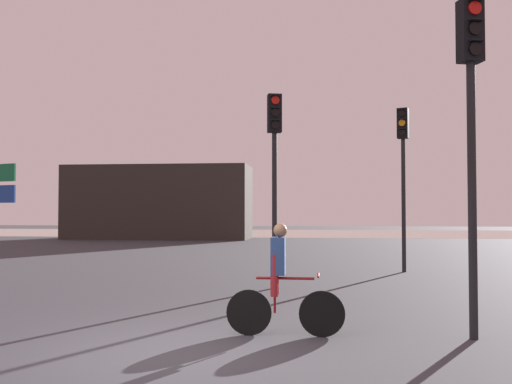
{
  "coord_description": "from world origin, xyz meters",
  "views": [
    {
      "loc": [
        1.82,
        -6.98,
        1.8
      ],
      "look_at": [
        0.5,
        5.0,
        2.2
      ],
      "focal_mm": 40.0,
      "sensor_mm": 36.0,
      "label": 1
    }
  ],
  "objects_px": {
    "traffic_light_near_right": "(471,104)",
    "traffic_light_center": "(275,153)",
    "traffic_light_far_right": "(403,159)",
    "cyclist": "(281,279)",
    "distant_building": "(159,202)"
  },
  "relations": [
    {
      "from": "traffic_light_far_right",
      "to": "cyclist",
      "type": "height_order",
      "value": "traffic_light_far_right"
    },
    {
      "from": "traffic_light_far_right",
      "to": "traffic_light_near_right",
      "type": "bearing_deg",
      "value": 107.46
    },
    {
      "from": "traffic_light_center",
      "to": "cyclist",
      "type": "bearing_deg",
      "value": 81.95
    },
    {
      "from": "traffic_light_near_right",
      "to": "cyclist",
      "type": "xyz_separation_m",
      "value": [
        -2.71,
        -0.09,
        -2.51
      ]
    },
    {
      "from": "traffic_light_center",
      "to": "traffic_light_far_right",
      "type": "relative_size",
      "value": 0.94
    },
    {
      "from": "traffic_light_near_right",
      "to": "traffic_light_center",
      "type": "height_order",
      "value": "traffic_light_near_right"
    },
    {
      "from": "traffic_light_center",
      "to": "cyclist",
      "type": "distance_m",
      "value": 5.57
    },
    {
      "from": "distant_building",
      "to": "traffic_light_near_right",
      "type": "distance_m",
      "value": 30.25
    },
    {
      "from": "traffic_light_near_right",
      "to": "cyclist",
      "type": "relative_size",
      "value": 2.82
    },
    {
      "from": "distant_building",
      "to": "traffic_light_far_right",
      "type": "xyz_separation_m",
      "value": [
        12.76,
        -18.7,
        1.0
      ]
    },
    {
      "from": "traffic_light_near_right",
      "to": "traffic_light_center",
      "type": "relative_size",
      "value": 1.06
    },
    {
      "from": "cyclist",
      "to": "distant_building",
      "type": "bearing_deg",
      "value": -160.61
    },
    {
      "from": "traffic_light_near_right",
      "to": "distant_building",
      "type": "bearing_deg",
      "value": -81.29
    },
    {
      "from": "distant_building",
      "to": "traffic_light_near_right",
      "type": "height_order",
      "value": "traffic_light_near_right"
    },
    {
      "from": "distant_building",
      "to": "cyclist",
      "type": "relative_size",
      "value": 6.85
    }
  ]
}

